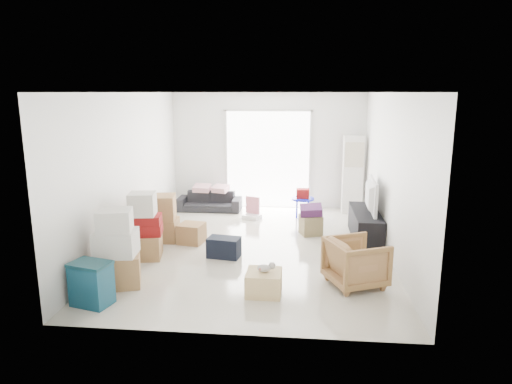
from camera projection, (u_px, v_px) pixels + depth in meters
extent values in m
cube|color=beige|center=(256.00, 254.00, 8.14)|extent=(4.50, 6.00, 0.24)
cube|color=white|center=(256.00, 85.00, 7.51)|extent=(4.50, 6.00, 0.24)
cube|color=white|center=(268.00, 150.00, 10.86)|extent=(4.50, 0.24, 2.70)
cube|color=white|center=(228.00, 224.00, 4.79)|extent=(4.50, 0.24, 2.70)
cube|color=white|center=(122.00, 171.00, 8.04)|extent=(0.24, 6.00, 2.70)
cube|color=white|center=(397.00, 175.00, 7.60)|extent=(0.24, 6.00, 2.70)
cube|color=white|center=(268.00, 159.00, 10.76)|extent=(2.00, 0.01, 2.30)
cube|color=silver|center=(226.00, 159.00, 10.85)|extent=(0.06, 0.04, 2.30)
cube|color=silver|center=(310.00, 160.00, 10.66)|extent=(0.06, 0.04, 2.30)
cube|color=silver|center=(268.00, 110.00, 10.51)|extent=(2.10, 0.04, 0.06)
cube|color=white|center=(353.00, 175.00, 10.32)|extent=(0.45, 0.30, 1.75)
cube|color=black|center=(365.00, 225.00, 8.55)|extent=(0.47, 1.58, 0.53)
imported|color=black|center=(366.00, 208.00, 8.48)|extent=(0.66, 1.09, 0.14)
imported|color=#232328|center=(209.00, 198.00, 10.60)|extent=(1.47, 0.44, 0.58)
cube|color=#C08C93|center=(202.00, 183.00, 10.59)|extent=(0.36, 0.29, 0.11)
cube|color=#C08C93|center=(220.00, 183.00, 10.53)|extent=(0.44, 0.39, 0.13)
imported|color=#A57349|center=(356.00, 260.00, 6.45)|extent=(0.92, 0.94, 0.75)
cube|color=navy|center=(92.00, 295.00, 5.91)|extent=(0.55, 0.45, 0.27)
cube|color=navy|center=(91.00, 275.00, 5.85)|extent=(0.55, 0.45, 0.27)
cube|color=#0C333D|center=(90.00, 264.00, 5.82)|extent=(0.57, 0.47, 0.04)
cube|color=olive|center=(118.00, 270.00, 6.48)|extent=(0.74, 0.67, 0.46)
cube|color=silver|center=(116.00, 243.00, 6.39)|extent=(0.60, 0.51, 0.35)
cube|color=silver|center=(115.00, 220.00, 6.32)|extent=(0.53, 0.49, 0.30)
cube|color=olive|center=(145.00, 246.00, 7.59)|extent=(0.63, 0.63, 0.39)
cube|color=maroon|center=(144.00, 230.00, 7.53)|extent=(0.65, 0.50, 0.18)
cube|color=maroon|center=(143.00, 220.00, 7.49)|extent=(0.62, 0.46, 0.16)
cube|color=silver|center=(142.00, 204.00, 7.44)|extent=(0.47, 0.45, 0.37)
cube|color=olive|center=(162.00, 230.00, 8.46)|extent=(0.59, 0.50, 0.41)
cube|color=olive|center=(161.00, 207.00, 8.36)|extent=(0.56, 0.56, 0.44)
cube|color=olive|center=(192.00, 233.00, 8.33)|extent=(0.50, 0.50, 0.36)
cube|color=black|center=(224.00, 247.00, 7.61)|extent=(0.57, 0.40, 0.34)
cube|color=olive|center=(311.00, 225.00, 8.83)|extent=(0.48, 0.48, 0.38)
cube|color=#4F1F4F|center=(311.00, 212.00, 8.77)|extent=(0.43, 0.43, 0.14)
cylinder|color=#161DD3|center=(303.00, 199.00, 10.01)|extent=(0.50, 0.50, 0.04)
cylinder|color=#161DD3|center=(308.00, 207.00, 10.17)|extent=(0.04, 0.04, 0.39)
cylinder|color=#161DD3|center=(297.00, 207.00, 10.19)|extent=(0.04, 0.04, 0.39)
cylinder|color=#161DD3|center=(297.00, 210.00, 9.95)|extent=(0.04, 0.04, 0.39)
cylinder|color=#161DD3|center=(308.00, 210.00, 9.92)|extent=(0.04, 0.04, 0.39)
cube|color=maroon|center=(303.00, 193.00, 9.99)|extent=(0.28, 0.22, 0.20)
cube|color=silver|center=(252.00, 217.00, 9.95)|extent=(0.44, 0.41, 0.09)
cube|color=#D27186|center=(253.00, 205.00, 10.02)|extent=(0.32, 0.16, 0.38)
cube|color=#E3BF83|center=(264.00, 283.00, 6.23)|extent=(0.48, 0.48, 0.32)
ellipsoid|color=#B2ADA8|center=(264.00, 268.00, 6.18)|extent=(0.19, 0.13, 0.10)
cube|color=#AE2814|center=(264.00, 268.00, 6.18)|extent=(0.14, 0.12, 0.03)
sphere|color=#B2ADA8|center=(272.00, 266.00, 6.19)|extent=(0.10, 0.10, 0.10)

